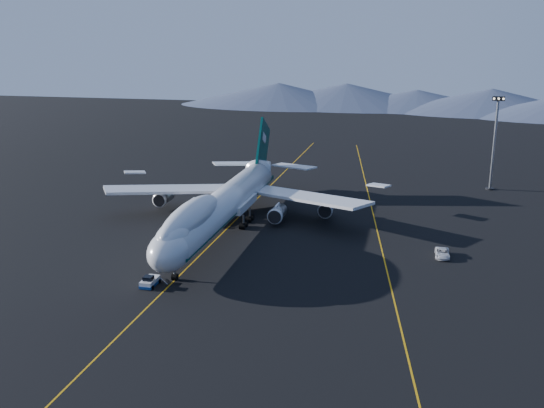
% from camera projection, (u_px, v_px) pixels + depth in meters
% --- Properties ---
extents(ground, '(500.00, 500.00, 0.00)m').
position_uv_depth(ground, '(224.00, 231.00, 123.49)').
color(ground, black).
rests_on(ground, ground).
extents(taxiway_line_main, '(0.25, 220.00, 0.01)m').
position_uv_depth(taxiway_line_main, '(224.00, 231.00, 123.48)').
color(taxiway_line_main, orange).
rests_on(taxiway_line_main, ground).
extents(taxiway_line_side, '(28.08, 198.09, 0.01)m').
position_uv_depth(taxiway_line_side, '(376.00, 227.00, 126.20)').
color(taxiway_line_side, orange).
rests_on(taxiway_line_side, ground).
extents(boeing_747, '(59.62, 72.43, 19.37)m').
position_uv_depth(boeing_747, '(224.00, 204.00, 121.97)').
color(boeing_747, silver).
rests_on(boeing_747, ground).
extents(pushback_tug, '(2.37, 4.07, 1.76)m').
position_uv_depth(pushback_tug, '(150.00, 282.00, 96.33)').
color(pushback_tug, silver).
rests_on(pushback_tug, ground).
extents(service_van, '(2.50, 5.40, 1.50)m').
position_uv_depth(service_van, '(442.00, 253.00, 108.73)').
color(service_van, silver).
rests_on(service_van, ground).
extents(floodlight_mast, '(2.96, 2.22, 23.94)m').
position_uv_depth(floodlight_mast, '(494.00, 143.00, 154.23)').
color(floodlight_mast, black).
rests_on(floodlight_mast, ground).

